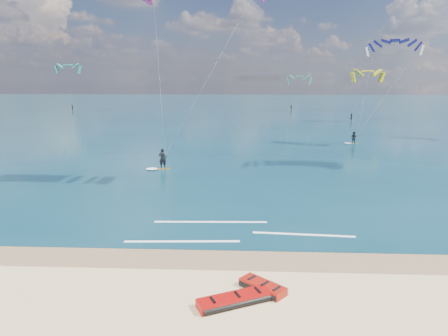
# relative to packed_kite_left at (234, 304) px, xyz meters

# --- Properties ---
(ground) EXTENTS (320.00, 320.00, 0.00)m
(ground) POSITION_rel_packed_kite_left_xyz_m (-1.16, 40.96, 0.00)
(ground) COLOR tan
(ground) RESTS_ON ground
(wet_sand_strip) EXTENTS (320.00, 2.40, 0.01)m
(wet_sand_strip) POSITION_rel_packed_kite_left_xyz_m (-1.16, 3.96, 0.00)
(wet_sand_strip) COLOR brown
(wet_sand_strip) RESTS_ON ground
(sea) EXTENTS (320.00, 200.00, 0.04)m
(sea) POSITION_rel_packed_kite_left_xyz_m (-1.16, 104.96, 0.02)
(sea) COLOR #0A303B
(sea) RESTS_ON ground
(packed_kite_left) EXTENTS (3.38, 2.38, 0.41)m
(packed_kite_left) POSITION_rel_packed_kite_left_xyz_m (0.00, 0.00, 0.00)
(packed_kite_left) COLOR #A20B08
(packed_kite_left) RESTS_ON ground
(packed_kite_mid) EXTENTS (2.42, 2.30, 0.41)m
(packed_kite_mid) POSITION_rel_packed_kite_left_xyz_m (1.18, 1.06, 0.00)
(packed_kite_mid) COLOR #A2160B
(packed_kite_mid) RESTS_ON ground
(kitesurfer_main) EXTENTS (13.26, 8.65, 19.01)m
(kitesurfer_main) POSITION_rel_packed_kite_left_xyz_m (-4.93, 20.04, 9.70)
(kitesurfer_main) COLOR gold
(kitesurfer_main) RESTS_ON sea
(kitesurfer_far) EXTENTS (9.35, 4.98, 14.64)m
(kitesurfer_far) POSITION_rel_packed_kite_left_xyz_m (17.41, 39.08, 7.81)
(kitesurfer_far) COLOR yellow
(kitesurfer_far) RESTS_ON sea
(shoreline_foam) EXTENTS (12.86, 3.64, 0.01)m
(shoreline_foam) POSITION_rel_packed_kite_left_xyz_m (-0.43, 7.49, 0.04)
(shoreline_foam) COLOR white
(shoreline_foam) RESTS_ON ground
(distant_kites) EXTENTS (76.34, 30.28, 12.12)m
(distant_kites) POSITION_rel_packed_kite_left_xyz_m (-4.85, 84.78, 5.33)
(distant_kites) COLOR gold
(distant_kites) RESTS_ON ground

